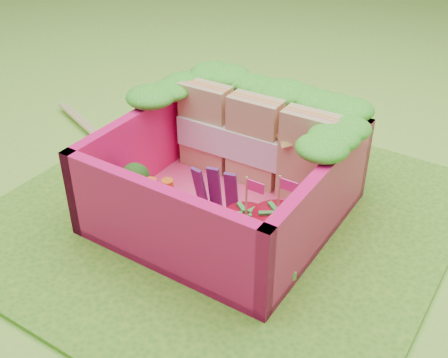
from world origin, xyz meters
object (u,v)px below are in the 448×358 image
at_px(strawberry_left, 245,232).
at_px(chopsticks, 122,157).
at_px(bento_box, 225,176).
at_px(strawberry_right, 276,234).
at_px(broccoli, 134,185).
at_px(sandwich_stack, 255,143).

xyz_separation_m(strawberry_left, chopsticks, (-1.28, 0.43, -0.16)).
bearing_deg(chopsticks, bento_box, -8.07).
xyz_separation_m(strawberry_left, strawberry_right, (0.15, 0.07, 0.01)).
height_order(broccoli, chopsticks, broccoli).
relative_size(broccoli, strawberry_left, 0.65).
height_order(strawberry_right, chopsticks, strawberry_right).
xyz_separation_m(broccoli, chopsticks, (-0.53, 0.46, -0.22)).
bearing_deg(chopsticks, strawberry_right, -14.05).
xyz_separation_m(bento_box, chopsticks, (-0.96, 0.14, -0.25)).
distance_m(bento_box, strawberry_right, 0.53).
height_order(sandwich_stack, broccoli, sandwich_stack).
relative_size(bento_box, broccoli, 4.08).
relative_size(strawberry_left, strawberry_right, 0.95).
bearing_deg(strawberry_right, broccoli, -173.48).
height_order(bento_box, sandwich_stack, sandwich_stack).
xyz_separation_m(bento_box, broccoli, (-0.43, -0.32, -0.04)).
height_order(strawberry_left, chopsticks, strawberry_left).
xyz_separation_m(bento_box, strawberry_left, (0.32, -0.29, -0.09)).
bearing_deg(broccoli, strawberry_left, 2.62).
distance_m(bento_box, strawberry_left, 0.44).
height_order(bento_box, strawberry_left, bento_box).
relative_size(sandwich_stack, broccoli, 3.39).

